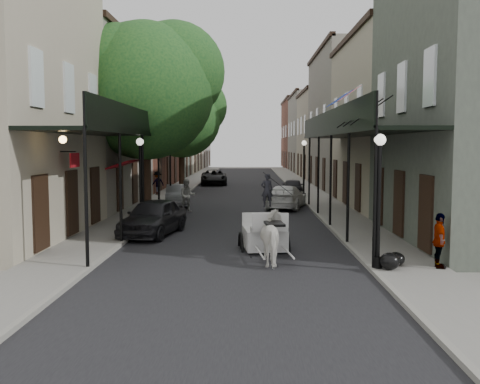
{
  "coord_description": "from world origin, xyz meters",
  "views": [
    {
      "loc": [
        0.52,
        -16.68,
        3.52
      ],
      "look_at": [
        0.16,
        5.25,
        1.6
      ],
      "focal_mm": 40.0,
      "sensor_mm": 36.0,
      "label": 1
    }
  ],
  "objects_px": {
    "pedestrian_walking": "(187,195)",
    "pedestrian_sidewalk_left": "(158,183)",
    "tree_near": "(154,86)",
    "lamppost_left": "(141,180)",
    "horse": "(275,238)",
    "lamppost_right_near": "(379,199)",
    "pedestrian_sidewalk_right": "(439,241)",
    "carriage": "(263,219)",
    "car_left_mid": "(178,195)",
    "tree_far": "(186,115)",
    "car_left_near": "(153,217)",
    "car_right_far": "(293,187)",
    "lamppost_right_far": "(304,168)",
    "car_right_near": "(286,197)",
    "car_left_far": "(214,177)"
  },
  "relations": [
    {
      "from": "lamppost_right_far",
      "to": "horse",
      "type": "bearing_deg",
      "value": -98.39
    },
    {
      "from": "pedestrian_sidewalk_right",
      "to": "lamppost_right_near",
      "type": "bearing_deg",
      "value": 100.44
    },
    {
      "from": "pedestrian_walking",
      "to": "car_right_near",
      "type": "distance_m",
      "value": 5.56
    },
    {
      "from": "lamppost_right_near",
      "to": "lamppost_right_far",
      "type": "bearing_deg",
      "value": 90.0
    },
    {
      "from": "lamppost_left",
      "to": "car_left_mid",
      "type": "relative_size",
      "value": 0.98
    },
    {
      "from": "car_left_far",
      "to": "car_right_far",
      "type": "relative_size",
      "value": 1.35
    },
    {
      "from": "tree_near",
      "to": "pedestrian_sidewalk_left",
      "type": "distance_m",
      "value": 11.51
    },
    {
      "from": "carriage",
      "to": "pedestrian_walking",
      "type": "xyz_separation_m",
      "value": [
        -3.74,
        10.0,
        -0.15
      ]
    },
    {
      "from": "tree_near",
      "to": "pedestrian_sidewalk_left",
      "type": "bearing_deg",
      "value": 99.16
    },
    {
      "from": "pedestrian_sidewalk_left",
      "to": "car_left_mid",
      "type": "xyz_separation_m",
      "value": [
        2.2,
        -5.99,
        -0.3
      ]
    },
    {
      "from": "horse",
      "to": "lamppost_right_near",
      "type": "bearing_deg",
      "value": 153.6
    },
    {
      "from": "car_left_near",
      "to": "carriage",
      "type": "bearing_deg",
      "value": -20.71
    },
    {
      "from": "lamppost_left",
      "to": "pedestrian_sidewalk_left",
      "type": "xyz_separation_m",
      "value": [
        -1.7,
        14.12,
        -1.13
      ]
    },
    {
      "from": "horse",
      "to": "car_left_far",
      "type": "xyz_separation_m",
      "value": [
        -3.9,
        31.92,
        -0.11
      ]
    },
    {
      "from": "horse",
      "to": "car_right_far",
      "type": "relative_size",
      "value": 0.51
    },
    {
      "from": "pedestrian_walking",
      "to": "car_left_mid",
      "type": "height_order",
      "value": "pedestrian_walking"
    },
    {
      "from": "car_right_far",
      "to": "pedestrian_sidewalk_left",
      "type": "bearing_deg",
      "value": 5.53
    },
    {
      "from": "tree_far",
      "to": "lamppost_right_near",
      "type": "relative_size",
      "value": 2.32
    },
    {
      "from": "pedestrian_sidewalk_right",
      "to": "car_left_far",
      "type": "relative_size",
      "value": 0.31
    },
    {
      "from": "car_left_near",
      "to": "car_left_far",
      "type": "distance_m",
      "value": 26.93
    },
    {
      "from": "lamppost_left",
      "to": "carriage",
      "type": "xyz_separation_m",
      "value": [
        5.11,
        -4.57,
        -1.03
      ]
    },
    {
      "from": "horse",
      "to": "pedestrian_walking",
      "type": "height_order",
      "value": "pedestrian_walking"
    },
    {
      "from": "pedestrian_sidewalk_left",
      "to": "car_left_far",
      "type": "relative_size",
      "value": 0.33
    },
    {
      "from": "lamppost_right_far",
      "to": "car_right_near",
      "type": "relative_size",
      "value": 0.83
    },
    {
      "from": "lamppost_left",
      "to": "pedestrian_sidewalk_left",
      "type": "height_order",
      "value": "lamppost_left"
    },
    {
      "from": "tree_far",
      "to": "car_left_near",
      "type": "distance_m",
      "value": 20.84
    },
    {
      "from": "lamppost_left",
      "to": "lamppost_right_near",
      "type": "bearing_deg",
      "value": -44.29
    },
    {
      "from": "lamppost_right_far",
      "to": "pedestrian_walking",
      "type": "bearing_deg",
      "value": -136.14
    },
    {
      "from": "pedestrian_walking",
      "to": "pedestrian_sidewalk_left",
      "type": "xyz_separation_m",
      "value": [
        -3.07,
        8.68,
        0.05
      ]
    },
    {
      "from": "pedestrian_walking",
      "to": "pedestrian_sidewalk_right",
      "type": "distance_m",
      "value": 15.91
    },
    {
      "from": "lamppost_left",
      "to": "car_right_near",
      "type": "bearing_deg",
      "value": 46.27
    },
    {
      "from": "lamppost_left",
      "to": "horse",
      "type": "bearing_deg",
      "value": -52.36
    },
    {
      "from": "carriage",
      "to": "car_left_mid",
      "type": "xyz_separation_m",
      "value": [
        -4.61,
        12.69,
        -0.4
      ]
    },
    {
      "from": "car_right_near",
      "to": "lamppost_left",
      "type": "bearing_deg",
      "value": 59.49
    },
    {
      "from": "car_left_near",
      "to": "car_left_mid",
      "type": "distance_m",
      "value": 10.14
    },
    {
      "from": "car_left_near",
      "to": "car_right_far",
      "type": "distance_m",
      "value": 17.68
    },
    {
      "from": "horse",
      "to": "car_left_far",
      "type": "relative_size",
      "value": 0.38
    },
    {
      "from": "pedestrian_sidewalk_right",
      "to": "car_right_near",
      "type": "relative_size",
      "value": 0.35
    },
    {
      "from": "tree_far",
      "to": "lamppost_left",
      "type": "relative_size",
      "value": 2.32
    },
    {
      "from": "car_left_near",
      "to": "car_left_mid",
      "type": "bearing_deg",
      "value": 102.7
    },
    {
      "from": "tree_far",
      "to": "pedestrian_sidewalk_right",
      "type": "bearing_deg",
      "value": -69.01
    },
    {
      "from": "lamppost_left",
      "to": "car_right_far",
      "type": "distance_m",
      "value": 16.32
    },
    {
      "from": "horse",
      "to": "carriage",
      "type": "relative_size",
      "value": 0.71
    },
    {
      "from": "car_left_far",
      "to": "car_right_near",
      "type": "relative_size",
      "value": 1.1
    },
    {
      "from": "car_left_far",
      "to": "tree_near",
      "type": "bearing_deg",
      "value": -98.36
    },
    {
      "from": "horse",
      "to": "lamppost_right_far",
      "type": "bearing_deg",
      "value": -105.15
    },
    {
      "from": "horse",
      "to": "pedestrian_sidewalk_right",
      "type": "distance_m",
      "value": 4.61
    },
    {
      "from": "pedestrian_sidewalk_right",
      "to": "car_right_far",
      "type": "bearing_deg",
      "value": 16.11
    },
    {
      "from": "tree_near",
      "to": "lamppost_left",
      "type": "relative_size",
      "value": 2.6
    },
    {
      "from": "pedestrian_sidewalk_right",
      "to": "car_left_mid",
      "type": "relative_size",
      "value": 0.41
    }
  ]
}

